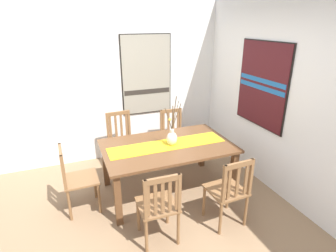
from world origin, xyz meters
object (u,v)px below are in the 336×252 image
chair_4 (173,133)px  dining_table (167,151)px  centerpiece_vase (172,137)px  chair_0 (159,205)px  painting_on_back_wall (147,75)px  chair_1 (76,178)px  chair_3 (229,190)px  painting_on_side_wall (262,85)px  chair_2 (122,141)px

chair_4 → dining_table: bearing=-116.9°
centerpiece_vase → chair_0: 1.07m
chair_4 → painting_on_back_wall: (-0.33, 0.45, 0.98)m
centerpiece_vase → chair_0: bearing=-119.8°
centerpiece_vase → chair_4: size_ratio=0.80×
chair_1 → centerpiece_vase: bearing=-1.4°
chair_3 → chair_4: (0.05, 1.84, -0.01)m
dining_table → chair_1: 1.24m
centerpiece_vase → painting_on_back_wall: painting_on_back_wall is taller
chair_0 → chair_4: chair_0 is taller
painting_on_back_wall → painting_on_side_wall: bearing=-48.1°
chair_1 → chair_4: 1.93m
chair_1 → chair_2: (0.77, 0.88, 0.02)m
dining_table → chair_2: chair_2 is taller
chair_2 → chair_3: 2.01m
chair_1 → painting_on_back_wall: 2.16m
chair_0 → painting_on_back_wall: painting_on_back_wall is taller
chair_4 → painting_on_back_wall: 1.12m
chair_0 → painting_on_back_wall: bearing=75.6°
chair_1 → chair_3: 1.89m
chair_1 → chair_3: size_ratio=0.99×
centerpiece_vase → chair_0: (-0.50, -0.87, -0.37)m
dining_table → painting_on_side_wall: (1.43, -0.08, 0.84)m
centerpiece_vase → chair_3: size_ratio=0.77×
chair_1 → dining_table: bearing=-0.2°
chair_1 → painting_on_back_wall: size_ratio=0.66×
chair_2 → painting_on_side_wall: size_ratio=0.78×
painting_on_back_wall → painting_on_side_wall: size_ratio=1.12×
chair_2 → centerpiece_vase: bearing=-60.3°
chair_1 → painting_on_side_wall: bearing=-1.7°
dining_table → painting_on_back_wall: (0.14, 1.36, 0.81)m
centerpiece_vase → painting_on_side_wall: 1.51m
dining_table → chair_4: chair_4 is taller
chair_4 → painting_on_side_wall: (0.97, -0.99, 1.00)m
dining_table → painting_on_side_wall: bearing=-3.1°
chair_1 → painting_on_back_wall: bearing=44.8°
painting_on_back_wall → painting_on_side_wall: 1.93m
dining_table → painting_on_side_wall: size_ratio=1.45×
chair_1 → chair_4: (1.70, 0.91, -0.00)m
chair_3 → chair_4: size_ratio=1.04×
chair_0 → chair_4: bearing=63.5°
chair_0 → chair_1: (-0.79, 0.90, -0.01)m
centerpiece_vase → painting_on_side_wall: painting_on_side_wall is taller
chair_0 → chair_3: chair_3 is taller
chair_3 → chair_4: chair_3 is taller
painting_on_side_wall → painting_on_back_wall: bearing=131.9°
chair_1 → painting_on_back_wall: painting_on_back_wall is taller
painting_on_side_wall → chair_3: bearing=-140.2°
chair_2 → chair_4: size_ratio=1.09×
centerpiece_vase → chair_2: (-0.52, 0.91, -0.36)m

